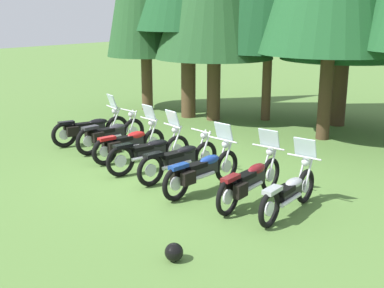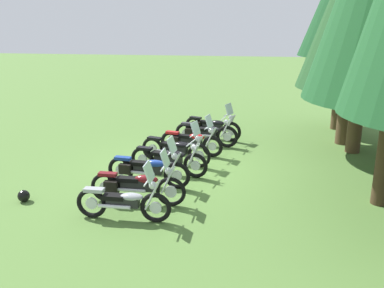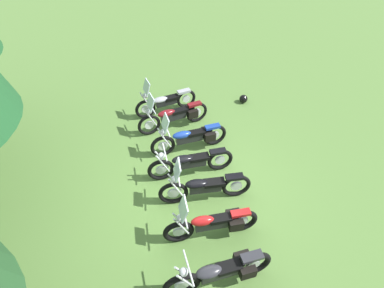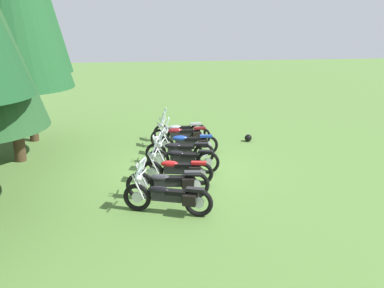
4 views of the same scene
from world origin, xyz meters
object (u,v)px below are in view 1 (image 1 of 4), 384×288
Objects in this scene: motorcycle_1 at (110,134)px; motorcycle_7 at (290,191)px; motorcycle_2 at (129,143)px; motorcycle_6 at (250,180)px; motorcycle_0 at (90,128)px; dropped_helmet at (174,252)px; motorcycle_4 at (180,159)px; motorcycle_5 at (202,170)px; motorcycle_3 at (151,151)px.

motorcycle_7 is (5.87, -1.05, -0.01)m from motorcycle_1.
motorcycle_6 is at bearing -86.52° from motorcycle_2.
motorcycle_1 is at bearing -76.06° from motorcycle_0.
motorcycle_1 is at bearing 144.62° from dropped_helmet.
motorcycle_7 is (6.83, -1.18, -0.01)m from motorcycle_0.
motorcycle_4 is 2.08m from motorcycle_6.
motorcycle_6 is (3.96, -0.67, 0.03)m from motorcycle_2.
motorcycle_5 is (0.90, -0.39, 0.02)m from motorcycle_4.
motorcycle_4 is 0.98m from motorcycle_5.
motorcycle_5 reaches higher than motorcycle_7.
motorcycle_3 is 0.97× the size of motorcycle_6.
motorcycle_2 is 4.88m from motorcycle_7.
motorcycle_6 is at bearing 96.21° from dropped_helmet.
motorcycle_6 reaches higher than motorcycle_7.
motorcycle_0 is at bearing 89.60° from motorcycle_2.
motorcycle_0 is 3.10m from motorcycle_3.
motorcycle_3 is at bearing 84.08° from motorcycle_7.
motorcycle_0 is at bearing 90.50° from motorcycle_1.
motorcycle_5 is at bearing -82.31° from motorcycle_0.
motorcycle_3 is (1.00, -0.28, 0.02)m from motorcycle_2.
motorcycle_5 is at bearing 118.10° from dropped_helmet.
motorcycle_2 is 1.94m from motorcycle_4.
motorcycle_3 is 1.06× the size of motorcycle_7.
motorcycle_0 is 1.02× the size of motorcycle_7.
motorcycle_0 reaches higher than motorcycle_6.
motorcycle_7 is at bearing -86.39° from motorcycle_4.
dropped_helmet is at bearing -115.58° from motorcycle_2.
motorcycle_0 is 4.00m from motorcycle_4.
motorcycle_1 is 5.97m from motorcycle_7.
motorcycle_6 reaches higher than motorcycle_2.
motorcycle_0 reaches higher than motorcycle_4.
motorcycle_2 is 1.03m from motorcycle_3.
motorcycle_2 is 4.02m from motorcycle_6.
motorcycle_5 is 1.07× the size of motorcycle_7.
motorcycle_1 is 1.05× the size of motorcycle_7.
motorcycle_1 is 5.11m from motorcycle_6.
motorcycle_3 is 4.53m from dropped_helmet.
motorcycle_3 is 0.92m from motorcycle_4.
motorcycle_4 is at bearing -79.94° from motorcycle_0.
motorcycle_7 is at bearing -91.18° from motorcycle_6.
dropped_helmet is at bearing -117.23° from motorcycle_1.
motorcycle_0 is 7.57× the size of dropped_helmet.
motorcycle_7 reaches higher than motorcycle_1.
motorcycle_0 is at bearing 89.56° from motorcycle_4.
motorcycle_0 is at bearing 91.60° from motorcycle_3.
motorcycle_2 is at bearing 91.70° from motorcycle_4.
motorcycle_3 reaches higher than motorcycle_0.
motorcycle_0 is 7.38m from dropped_helmet.
motorcycle_6 is 2.77m from dropped_helmet.
motorcycle_6 reaches higher than motorcycle_1.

